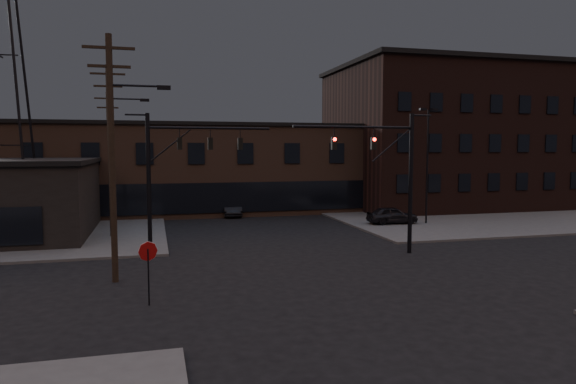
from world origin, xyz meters
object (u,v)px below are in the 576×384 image
object	(u,v)px
traffic_signal_far	(172,166)
car_crossing	(232,208)
stop_sign	(148,258)
parked_car_lot_a	(392,215)
traffic_signal_near	(393,168)
parked_car_lot_b	(393,201)

from	to	relation	value
traffic_signal_far	car_crossing	bearing A→B (deg)	69.53
stop_sign	parked_car_lot_a	distance (m)	24.59
traffic_signal_near	car_crossing	xyz separation A→B (m)	(-6.36, 18.82, -4.21)
parked_car_lot_a	car_crossing	world-z (taller)	parked_car_lot_a
traffic_signal_near	traffic_signal_far	bearing A→B (deg)	163.83
parked_car_lot_b	traffic_signal_far	bearing A→B (deg)	132.50
stop_sign	car_crossing	distance (m)	26.28
stop_sign	car_crossing	size ratio (longest dim) A/B	0.56
parked_car_lot_a	car_crossing	bearing A→B (deg)	54.22
traffic_signal_near	stop_sign	bearing A→B (deg)	-154.10
parked_car_lot_b	traffic_signal_near	bearing A→B (deg)	159.07
traffic_signal_near	traffic_signal_far	world-z (taller)	same
parked_car_lot_b	car_crossing	world-z (taller)	car_crossing
parked_car_lot_b	stop_sign	bearing A→B (deg)	144.24
car_crossing	traffic_signal_near	bearing A→B (deg)	-66.34
parked_car_lot_a	parked_car_lot_b	bearing A→B (deg)	-24.09
traffic_signal_near	car_crossing	bearing A→B (deg)	108.67
stop_sign	parked_car_lot_b	distance (m)	35.43
traffic_signal_near	traffic_signal_far	xyz separation A→B (m)	(-12.07, 3.50, 0.08)
parked_car_lot_a	traffic_signal_far	bearing A→B (deg)	113.18
traffic_signal_far	stop_sign	xyz separation A→B (m)	(-1.28, -9.99, -3.17)
traffic_signal_near	parked_car_lot_b	distance (m)	22.86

